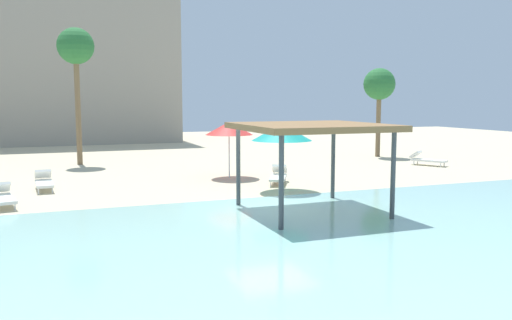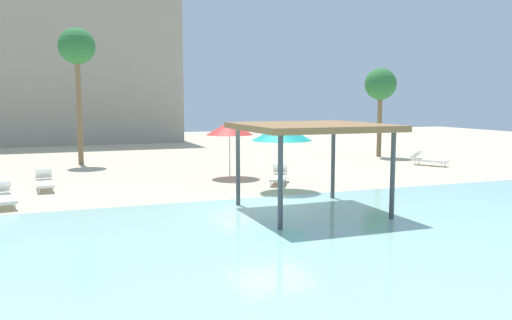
% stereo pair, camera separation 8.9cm
% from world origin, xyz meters
% --- Properties ---
extents(ground_plane, '(80.00, 80.00, 0.00)m').
position_xyz_m(ground_plane, '(0.00, 0.00, 0.00)').
color(ground_plane, beige).
extents(lagoon_water, '(44.00, 13.50, 0.04)m').
position_xyz_m(lagoon_water, '(0.00, -5.25, 0.02)').
color(lagoon_water, '#99D1C6').
rests_on(lagoon_water, ground).
extents(shade_pavilion, '(4.17, 4.17, 2.73)m').
position_xyz_m(shade_pavilion, '(0.79, -1.24, 2.55)').
color(shade_pavilion, '#42474C').
rests_on(shade_pavilion, ground).
extents(beach_umbrella_teal_0, '(2.27, 2.27, 2.54)m').
position_xyz_m(beach_umbrella_teal_0, '(1.51, 2.61, 2.23)').
color(beach_umbrella_teal_0, silver).
rests_on(beach_umbrella_teal_0, ground).
extents(beach_umbrella_red_1, '(2.10, 2.10, 2.48)m').
position_xyz_m(beach_umbrella_red_1, '(0.72, 6.62, 2.19)').
color(beach_umbrella_red_1, silver).
rests_on(beach_umbrella_red_1, ground).
extents(lounge_chair_0, '(0.96, 1.98, 0.74)m').
position_xyz_m(lounge_chair_0, '(-8.12, 3.17, 0.33)').
color(lounge_chair_0, white).
rests_on(lounge_chair_0, ground).
extents(lounge_chair_1, '(0.73, 1.93, 0.74)m').
position_xyz_m(lounge_chair_1, '(-6.93, 6.07, 0.33)').
color(lounge_chair_1, white).
rests_on(lounge_chair_1, ground).
extents(lounge_chair_2, '(1.44, 1.95, 0.74)m').
position_xyz_m(lounge_chair_2, '(11.78, 7.09, 0.33)').
color(lounge_chair_2, white).
rests_on(lounge_chair_2, ground).
extents(lounge_chair_3, '(1.42, 1.96, 0.74)m').
position_xyz_m(lounge_chair_3, '(2.10, 4.30, 0.33)').
color(lounge_chair_3, white).
rests_on(lounge_chair_3, ground).
extents(palm_tree_0, '(1.90, 1.90, 7.19)m').
position_xyz_m(palm_tree_0, '(-5.30, 13.95, 6.04)').
color(palm_tree_0, brown).
rests_on(palm_tree_0, ground).
extents(palm_tree_1, '(1.90, 1.90, 5.34)m').
position_xyz_m(palm_tree_1, '(11.86, 11.67, 4.29)').
color(palm_tree_1, brown).
rests_on(palm_tree_1, ground).
extents(hotel_block_0, '(22.84, 10.25, 14.65)m').
position_xyz_m(hotel_block_0, '(-8.28, 31.47, 7.32)').
color(hotel_block_0, '#9E9384').
rests_on(hotel_block_0, ground).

